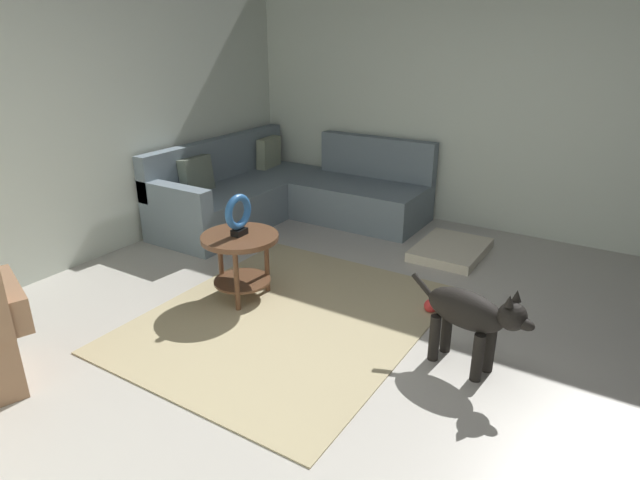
# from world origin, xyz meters

# --- Properties ---
(ground_plane) EXTENTS (6.00, 6.00, 0.10)m
(ground_plane) POSITION_xyz_m (0.00, 0.00, -0.05)
(ground_plane) COLOR #B7B2A8
(wall_back) EXTENTS (6.00, 0.12, 2.70)m
(wall_back) POSITION_xyz_m (0.00, 2.94, 1.35)
(wall_back) COLOR silver
(wall_back) RESTS_ON ground_plane
(wall_right) EXTENTS (0.12, 6.00, 2.70)m
(wall_right) POSITION_xyz_m (2.94, 0.00, 1.35)
(wall_right) COLOR silver
(wall_right) RESTS_ON ground_plane
(area_rug) EXTENTS (2.30, 1.90, 0.01)m
(area_rug) POSITION_xyz_m (0.15, 0.70, 0.01)
(area_rug) COLOR tan
(area_rug) RESTS_ON ground_plane
(sectional_couch) EXTENTS (2.20, 2.25, 0.88)m
(sectional_couch) POSITION_xyz_m (1.99, 2.02, 0.29)
(sectional_couch) COLOR slate
(sectional_couch) RESTS_ON ground_plane
(side_table) EXTENTS (0.60, 0.60, 0.54)m
(side_table) POSITION_xyz_m (0.23, 1.19, 0.42)
(side_table) COLOR brown
(side_table) RESTS_ON ground_plane
(torus_sculpture) EXTENTS (0.28, 0.08, 0.33)m
(torus_sculpture) POSITION_xyz_m (0.23, 1.19, 0.71)
(torus_sculpture) COLOR black
(torus_sculpture) RESTS_ON side_table
(dog_bed_mat) EXTENTS (0.80, 0.60, 0.09)m
(dog_bed_mat) POSITION_xyz_m (1.98, 0.08, 0.04)
(dog_bed_mat) COLOR beige
(dog_bed_mat) RESTS_ON ground_plane
(dog) EXTENTS (0.34, 0.84, 0.63)m
(dog) POSITION_xyz_m (0.24, -0.63, 0.38)
(dog) COLOR black
(dog) RESTS_ON ground_plane
(dog_toy_ball) EXTENTS (0.10, 0.10, 0.10)m
(dog_toy_ball) POSITION_xyz_m (0.81, -0.17, 0.05)
(dog_toy_ball) COLOR red
(dog_toy_ball) RESTS_ON ground_plane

